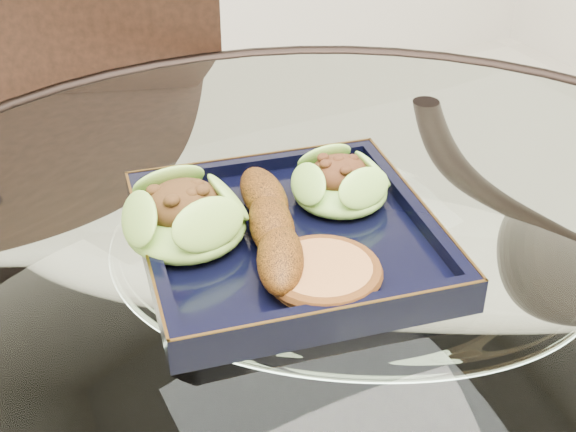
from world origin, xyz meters
name	(u,v)px	position (x,y,z in m)	size (l,w,h in m)	color
dining_table	(344,397)	(0.00, 0.00, 0.60)	(1.13, 1.13, 0.77)	white
dining_chair	(106,224)	(-0.11, 0.54, 0.52)	(0.52, 0.52, 0.94)	black
navy_plate	(288,243)	(-0.04, 0.05, 0.77)	(0.27, 0.27, 0.02)	black
lettuce_wrap_left	(185,220)	(-0.13, 0.09, 0.80)	(0.11, 0.11, 0.04)	#5E9B2D
lettuce_wrap_right	(340,186)	(0.03, 0.08, 0.80)	(0.09, 0.09, 0.03)	#539D2D
roasted_plantain	(271,225)	(-0.06, 0.05, 0.80)	(0.19, 0.04, 0.04)	#64330A
crumb_patty	(323,274)	(-0.05, -0.03, 0.79)	(0.09, 0.09, 0.02)	#A46536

